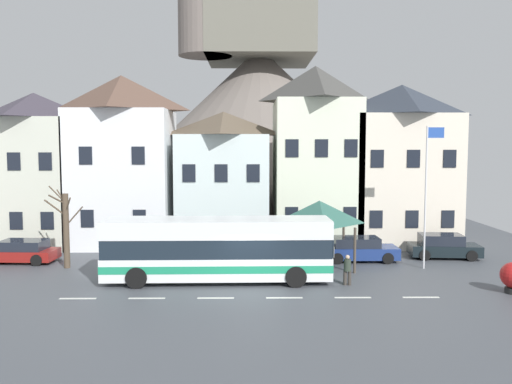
{
  "coord_description": "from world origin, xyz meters",
  "views": [
    {
      "loc": [
        -0.02,
        -23.52,
        6.56
      ],
      "look_at": [
        0.33,
        4.83,
        4.15
      ],
      "focal_mm": 36.92,
      "sensor_mm": 36.0,
      "label": 1
    }
  ],
  "objects_px": {
    "public_bench": "(310,250)",
    "townhouse_04": "(400,165)",
    "hilltop_castle": "(259,127)",
    "transit_bus": "(218,250)",
    "pedestrian_01": "(347,269)",
    "parked_car_00": "(358,249)",
    "flagpole": "(427,187)",
    "pedestrian_00": "(331,256)",
    "townhouse_03": "(315,155)",
    "townhouse_02": "(224,178)",
    "parked_car_01": "(21,251)",
    "bare_tree_00": "(66,228)",
    "townhouse_01": "(123,161)",
    "townhouse_00": "(36,169)",
    "parked_car_02": "(443,246)",
    "bus_shelter": "(319,212)"
  },
  "relations": [
    {
      "from": "transit_bus",
      "to": "pedestrian_01",
      "type": "xyz_separation_m",
      "value": [
        6.22,
        -0.78,
        -0.79
      ]
    },
    {
      "from": "townhouse_01",
      "to": "bus_shelter",
      "type": "distance_m",
      "value": 14.22
    },
    {
      "from": "townhouse_02",
      "to": "townhouse_03",
      "type": "relative_size",
      "value": 0.75
    },
    {
      "from": "townhouse_00",
      "to": "parked_car_00",
      "type": "distance_m",
      "value": 22.04
    },
    {
      "from": "parked_car_01",
      "to": "public_bench",
      "type": "distance_m",
      "value": 16.68
    },
    {
      "from": "townhouse_01",
      "to": "townhouse_02",
      "type": "height_order",
      "value": "townhouse_01"
    },
    {
      "from": "pedestrian_00",
      "to": "pedestrian_01",
      "type": "height_order",
      "value": "pedestrian_00"
    },
    {
      "from": "hilltop_castle",
      "to": "bare_tree_00",
      "type": "height_order",
      "value": "hilltop_castle"
    },
    {
      "from": "townhouse_01",
      "to": "townhouse_00",
      "type": "bearing_deg",
      "value": 174.66
    },
    {
      "from": "pedestrian_00",
      "to": "public_bench",
      "type": "xyz_separation_m",
      "value": [
        -0.69,
        3.64,
        -0.36
      ]
    },
    {
      "from": "transit_bus",
      "to": "bus_shelter",
      "type": "xyz_separation_m",
      "value": [
        5.39,
        3.25,
        1.44
      ]
    },
    {
      "from": "transit_bus",
      "to": "flagpole",
      "type": "relative_size",
      "value": 1.44
    },
    {
      "from": "public_bench",
      "to": "parked_car_01",
      "type": "bearing_deg",
      "value": -176.09
    },
    {
      "from": "townhouse_02",
      "to": "bus_shelter",
      "type": "xyz_separation_m",
      "value": [
        5.59,
        -7.12,
        -1.47
      ]
    },
    {
      "from": "public_bench",
      "to": "townhouse_04",
      "type": "bearing_deg",
      "value": 33.95
    },
    {
      "from": "hilltop_castle",
      "to": "pedestrian_00",
      "type": "xyz_separation_m",
      "value": [
        3.35,
        -26.0,
        -7.77
      ]
    },
    {
      "from": "pedestrian_00",
      "to": "bare_tree_00",
      "type": "height_order",
      "value": "bare_tree_00"
    },
    {
      "from": "parked_car_01",
      "to": "townhouse_00",
      "type": "bearing_deg",
      "value": -73.8
    },
    {
      "from": "townhouse_03",
      "to": "flagpole",
      "type": "xyz_separation_m",
      "value": [
        5.08,
        -7.83,
        -1.59
      ]
    },
    {
      "from": "townhouse_00",
      "to": "bare_tree_00",
      "type": "relative_size",
      "value": 2.27
    },
    {
      "from": "townhouse_02",
      "to": "public_bench",
      "type": "xyz_separation_m",
      "value": [
        5.35,
        -4.83,
        -4.0
      ]
    },
    {
      "from": "hilltop_castle",
      "to": "public_bench",
      "type": "height_order",
      "value": "hilltop_castle"
    },
    {
      "from": "public_bench",
      "to": "parked_car_02",
      "type": "bearing_deg",
      "value": -1.52
    },
    {
      "from": "townhouse_02",
      "to": "townhouse_04",
      "type": "height_order",
      "value": "townhouse_04"
    },
    {
      "from": "townhouse_01",
      "to": "parked_car_00",
      "type": "height_order",
      "value": "townhouse_01"
    },
    {
      "from": "pedestrian_01",
      "to": "townhouse_02",
      "type": "bearing_deg",
      "value": 119.9
    },
    {
      "from": "transit_bus",
      "to": "bus_shelter",
      "type": "distance_m",
      "value": 6.46
    },
    {
      "from": "parked_car_00",
      "to": "flagpole",
      "type": "height_order",
      "value": "flagpole"
    },
    {
      "from": "townhouse_00",
      "to": "bus_shelter",
      "type": "height_order",
      "value": "townhouse_00"
    },
    {
      "from": "parked_car_00",
      "to": "public_bench",
      "type": "bearing_deg",
      "value": 160.32
    },
    {
      "from": "parked_car_02",
      "to": "pedestrian_01",
      "type": "relative_size",
      "value": 2.86
    },
    {
      "from": "townhouse_00",
      "to": "bare_tree_00",
      "type": "xyz_separation_m",
      "value": [
        4.5,
        -7.44,
        -2.93
      ]
    },
    {
      "from": "flagpole",
      "to": "bare_tree_00",
      "type": "xyz_separation_m",
      "value": [
        -19.51,
        0.37,
        -2.25
      ]
    },
    {
      "from": "parked_car_00",
      "to": "parked_car_01",
      "type": "bearing_deg",
      "value": -179.79
    },
    {
      "from": "transit_bus",
      "to": "parked_car_00",
      "type": "bearing_deg",
      "value": 29.5
    },
    {
      "from": "pedestrian_00",
      "to": "flagpole",
      "type": "relative_size",
      "value": 0.2
    },
    {
      "from": "parked_car_00",
      "to": "bus_shelter",
      "type": "bearing_deg",
      "value": -151.91
    },
    {
      "from": "hilltop_castle",
      "to": "transit_bus",
      "type": "bearing_deg",
      "value": -95.14
    },
    {
      "from": "bare_tree_00",
      "to": "bus_shelter",
      "type": "bearing_deg",
      "value": 1.05
    },
    {
      "from": "townhouse_00",
      "to": "parked_car_00",
      "type": "height_order",
      "value": "townhouse_00"
    },
    {
      "from": "townhouse_00",
      "to": "parked_car_00",
      "type": "relative_size",
      "value": 2.36
    },
    {
      "from": "parked_car_01",
      "to": "pedestrian_00",
      "type": "distance_m",
      "value": 17.51
    },
    {
      "from": "townhouse_03",
      "to": "flagpole",
      "type": "height_order",
      "value": "townhouse_03"
    },
    {
      "from": "parked_car_00",
      "to": "parked_car_02",
      "type": "height_order",
      "value": "parked_car_02"
    },
    {
      "from": "townhouse_02",
      "to": "transit_bus",
      "type": "relative_size",
      "value": 0.81
    },
    {
      "from": "townhouse_00",
      "to": "townhouse_01",
      "type": "xyz_separation_m",
      "value": [
        6.02,
        -0.56,
        0.54
      ]
    },
    {
      "from": "parked_car_02",
      "to": "pedestrian_00",
      "type": "bearing_deg",
      "value": -149.4
    },
    {
      "from": "parked_car_01",
      "to": "parked_car_02",
      "type": "distance_m",
      "value": 24.56
    },
    {
      "from": "townhouse_02",
      "to": "transit_bus",
      "type": "bearing_deg",
      "value": -88.93
    },
    {
      "from": "parked_car_02",
      "to": "bare_tree_00",
      "type": "height_order",
      "value": "bare_tree_00"
    }
  ]
}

